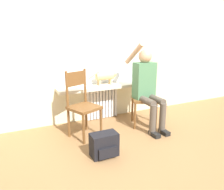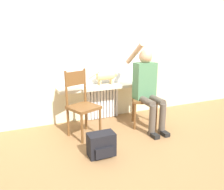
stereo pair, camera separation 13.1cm
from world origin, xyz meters
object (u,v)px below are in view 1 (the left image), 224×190
(chair_left, at_px, (82,104))
(backpack, at_px, (104,145))
(cat, at_px, (106,76))
(person, at_px, (147,85))
(chair_right, at_px, (144,96))

(chair_left, height_order, backpack, chair_left)
(chair_left, xyz_separation_m, cat, (0.57, 0.45, 0.29))
(person, xyz_separation_m, cat, (-0.47, 0.56, 0.08))
(chair_left, relative_size, cat, 1.88)
(cat, relative_size, backpack, 1.56)
(chair_right, bearing_deg, chair_left, -156.71)
(chair_left, height_order, person, person)
(person, height_order, backpack, person)
(person, relative_size, cat, 2.63)
(chair_left, height_order, chair_right, same)
(chair_left, xyz_separation_m, person, (1.04, -0.11, 0.21))
(person, distance_m, backpack, 1.27)
(chair_left, xyz_separation_m, backpack, (0.06, -0.67, -0.35))
(cat, bearing_deg, chair_left, -141.55)
(backpack, bearing_deg, cat, 65.33)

